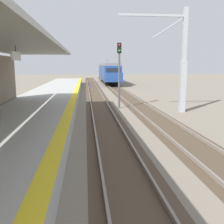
# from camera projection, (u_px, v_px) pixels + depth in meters

# --- Properties ---
(station_platform) EXTENTS (5.00, 80.00, 0.91)m
(station_platform) POSITION_uv_depth(u_px,v_px,m) (28.00, 120.00, 14.90)
(station_platform) COLOR #A8A8A3
(station_platform) RESTS_ON ground
(track_pair_nearest_platform) EXTENTS (2.34, 120.00, 0.16)m
(track_pair_nearest_platform) POSITION_uv_depth(u_px,v_px,m) (102.00, 113.00, 19.32)
(track_pair_nearest_platform) COLOR #4C3D2D
(track_pair_nearest_platform) RESTS_ON ground
(track_pair_middle) EXTENTS (2.34, 120.00, 0.16)m
(track_pair_middle) POSITION_uv_depth(u_px,v_px,m) (148.00, 112.00, 19.65)
(track_pair_middle) COLOR #4C3D2D
(track_pair_middle) RESTS_ON ground
(approaching_train) EXTENTS (2.93, 19.60, 4.76)m
(approaching_train) POSITION_uv_depth(u_px,v_px,m) (109.00, 72.00, 52.11)
(approaching_train) COLOR navy
(approaching_train) RESTS_ON ground
(rail_signal_post) EXTENTS (0.32, 0.34, 5.20)m
(rail_signal_post) POSITION_uv_depth(u_px,v_px,m) (119.00, 69.00, 21.35)
(rail_signal_post) COLOR #4C4C4C
(rail_signal_post) RESTS_ON ground
(catenary_pylon_far_side) EXTENTS (5.00, 0.40, 7.50)m
(catenary_pylon_far_side) POSITION_uv_depth(u_px,v_px,m) (180.00, 63.00, 19.41)
(catenary_pylon_far_side) COLOR #9EA3A8
(catenary_pylon_far_side) RESTS_ON ground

